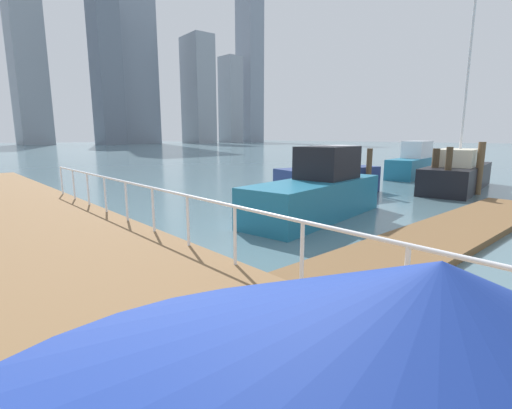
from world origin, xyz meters
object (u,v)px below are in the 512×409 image
object	(u,v)px
moored_boat_1	(317,192)
moored_boat_3	(330,176)
moored_boat_5	(415,164)
moored_boat_2	(457,174)

from	to	relation	value
moored_boat_1	moored_boat_3	size ratio (longest dim) A/B	1.15
moored_boat_1	moored_boat_3	bearing A→B (deg)	32.51
moored_boat_3	moored_boat_5	distance (m)	9.83
moored_boat_2	moored_boat_5	bearing A→B (deg)	45.08
moored_boat_1	moored_boat_2	xyz separation A→B (m)	(10.24, -0.64, -0.03)
moored_boat_1	moored_boat_3	world-z (taller)	moored_boat_1
moored_boat_2	moored_boat_3	xyz separation A→B (m)	(-5.74, 3.51, 0.01)
moored_boat_2	moored_boat_5	world-z (taller)	moored_boat_2
moored_boat_2	moored_boat_5	xyz separation A→B (m)	(4.07, 4.08, 0.07)
moored_boat_2	moored_boat_3	size ratio (longest dim) A/B	1.71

